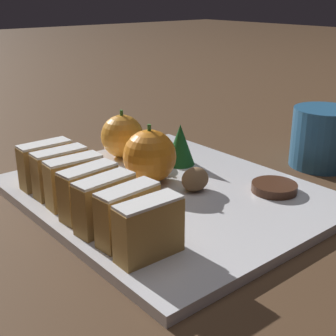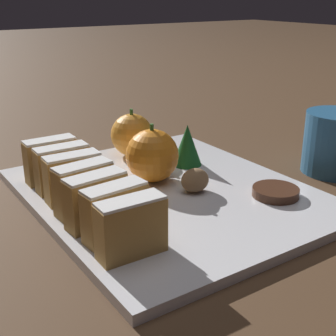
% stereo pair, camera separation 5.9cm
% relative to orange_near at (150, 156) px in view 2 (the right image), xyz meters
% --- Properties ---
extents(ground_plane, '(6.00, 6.00, 0.00)m').
position_rel_orange_near_xyz_m(ground_plane, '(0.00, -0.04, -0.05)').
color(ground_plane, '#513823').
extents(serving_platter, '(0.33, 0.39, 0.01)m').
position_rel_orange_near_xyz_m(serving_platter, '(0.00, -0.04, -0.04)').
color(serving_platter, white).
rests_on(serving_platter, ground_plane).
extents(stollen_slice_front, '(0.07, 0.03, 0.06)m').
position_rel_orange_near_xyz_m(stollen_slice_front, '(-0.12, -0.15, -0.01)').
color(stollen_slice_front, '#B28442').
rests_on(stollen_slice_front, serving_platter).
extents(stollen_slice_second, '(0.07, 0.03, 0.06)m').
position_rel_orange_near_xyz_m(stollen_slice_second, '(-0.11, -0.11, -0.01)').
color(stollen_slice_second, '#B28442').
rests_on(stollen_slice_second, serving_platter).
extents(stollen_slice_third, '(0.07, 0.03, 0.06)m').
position_rel_orange_near_xyz_m(stollen_slice_third, '(-0.12, -0.08, -0.01)').
color(stollen_slice_third, '#B28442').
rests_on(stollen_slice_third, serving_platter).
extents(stollen_slice_fourth, '(0.07, 0.03, 0.06)m').
position_rel_orange_near_xyz_m(stollen_slice_fourth, '(-0.11, -0.04, -0.01)').
color(stollen_slice_fourth, '#B28442').
rests_on(stollen_slice_fourth, serving_platter).
extents(stollen_slice_fifth, '(0.07, 0.03, 0.06)m').
position_rel_orange_near_xyz_m(stollen_slice_fifth, '(-0.11, 0.00, -0.01)').
color(stollen_slice_fifth, '#B28442').
rests_on(stollen_slice_fifth, serving_platter).
extents(stollen_slice_sixth, '(0.07, 0.03, 0.06)m').
position_rel_orange_near_xyz_m(stollen_slice_sixth, '(-0.11, 0.04, -0.01)').
color(stollen_slice_sixth, '#B28442').
rests_on(stollen_slice_sixth, serving_platter).
extents(stollen_slice_back, '(0.07, 0.03, 0.06)m').
position_rel_orange_near_xyz_m(stollen_slice_back, '(-0.11, 0.08, -0.01)').
color(stollen_slice_back, '#B28442').
rests_on(stollen_slice_back, serving_platter).
extents(orange_near, '(0.07, 0.07, 0.08)m').
position_rel_orange_near_xyz_m(orange_near, '(0.00, 0.00, 0.00)').
color(orange_near, orange).
rests_on(orange_near, serving_platter).
extents(orange_far, '(0.07, 0.07, 0.07)m').
position_rel_orange_near_xyz_m(orange_far, '(0.03, 0.11, -0.00)').
color(orange_far, orange).
rests_on(orange_far, serving_platter).
extents(walnut, '(0.04, 0.03, 0.03)m').
position_rel_orange_near_xyz_m(walnut, '(0.03, -0.06, -0.02)').
color(walnut, '#8E6B47').
rests_on(walnut, serving_platter).
extents(chocolate_cookie, '(0.06, 0.06, 0.01)m').
position_rel_orange_near_xyz_m(chocolate_cookie, '(0.10, -0.13, -0.03)').
color(chocolate_cookie, '#472819').
rests_on(chocolate_cookie, serving_platter).
extents(evergreen_sprig, '(0.04, 0.04, 0.06)m').
position_rel_orange_near_xyz_m(evergreen_sprig, '(0.08, 0.02, -0.01)').
color(evergreen_sprig, '#195623').
rests_on(evergreen_sprig, serving_platter).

